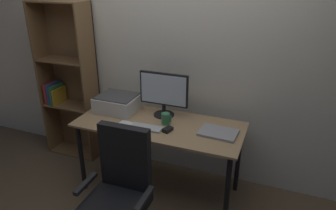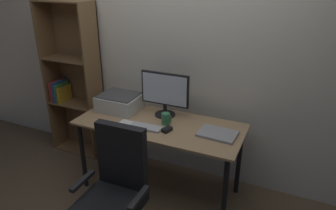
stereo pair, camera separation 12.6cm
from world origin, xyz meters
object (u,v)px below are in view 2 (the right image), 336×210
printer (120,102)px  office_chair (115,198)px  bookshelf (73,82)px  desk (159,132)px  mouse (167,130)px  coffee_mug (166,119)px  monitor (165,92)px  laptop (218,134)px  keyboard (146,127)px

printer → office_chair: office_chair is taller
bookshelf → desk: bearing=-14.5°
bookshelf → mouse: bearing=-17.4°
coffee_mug → bookshelf: 1.35m
coffee_mug → bookshelf: bearing=166.8°
bookshelf → monitor: bearing=-6.5°
desk → laptop: 0.56m
desk → mouse: size_ratio=16.14×
keyboard → printer: (-0.43, 0.26, 0.07)m
monitor → laptop: (0.58, -0.18, -0.23)m
desk → keyboard: (-0.07, -0.13, 0.10)m
mouse → coffee_mug: bearing=134.8°
office_chair → coffee_mug: bearing=83.9°
keyboard → laptop: size_ratio=0.91×
keyboard → mouse: bearing=5.1°
keyboard → office_chair: office_chair is taller
bookshelf → coffee_mug: bearing=-13.2°
keyboard → office_chair: (0.06, -0.63, -0.29)m
office_chair → desk: bearing=88.3°
office_chair → bookshelf: bookshelf is taller
office_chair → monitor: bearing=90.1°
coffee_mug → bookshelf: size_ratio=0.06×
desk → printer: size_ratio=3.87×
printer → monitor: bearing=7.0°
keyboard → coffee_mug: 0.20m
coffee_mug → laptop: size_ratio=0.33×
laptop → office_chair: (-0.56, -0.77, -0.29)m
monitor → printer: monitor is taller
monitor → bookshelf: 1.24m
desk → printer: printer is taller
mouse → office_chair: size_ratio=0.10×
coffee_mug → laptop: (0.49, -0.01, -0.04)m
mouse → printer: 0.68m
monitor → keyboard: size_ratio=1.66×
desk → coffee_mug: 0.16m
printer → office_chair: size_ratio=0.40×
printer → bookshelf: bookshelf is taller
mouse → bookshelf: bookshelf is taller
desk → mouse: bearing=-40.4°
bookshelf → laptop: bearing=-9.9°
desk → laptop: laptop is taller
printer → keyboard: bearing=-30.9°
laptop → office_chair: bearing=-122.8°
monitor → bookshelf: (-1.22, 0.14, -0.12)m
monitor → coffee_mug: bearing=-62.8°
laptop → mouse: bearing=-160.9°
mouse → keyboard: bearing=-157.6°
coffee_mug → printer: bearing=168.8°
keyboard → mouse: mouse is taller
monitor → printer: 0.51m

